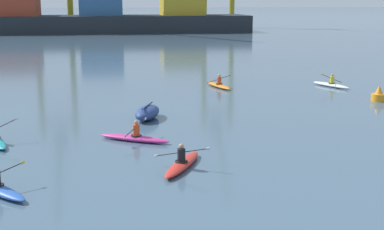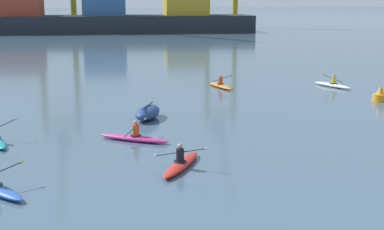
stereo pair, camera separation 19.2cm
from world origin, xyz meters
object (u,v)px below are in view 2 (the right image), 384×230
(capsized_dinghy, at_px, (148,113))
(kayak_orange, at_px, (220,85))
(channel_buoy, at_px, (380,96))
(kayak_white, at_px, (332,85))
(kayak_red, at_px, (181,163))
(kayak_magenta, at_px, (134,137))
(container_barge, at_px, (104,18))

(capsized_dinghy, distance_m, kayak_orange, 11.14)
(channel_buoy, height_order, kayak_white, kayak_white)
(capsized_dinghy, distance_m, kayak_red, 8.48)
(kayak_magenta, distance_m, kayak_orange, 15.39)
(kayak_orange, relative_size, kayak_red, 1.04)
(container_barge, bearing_deg, kayak_orange, -82.20)
(capsized_dinghy, height_order, channel_buoy, channel_buoy)
(container_barge, height_order, kayak_magenta, container_barge)
(container_barge, height_order, kayak_white, container_barge)
(container_barge, relative_size, kayak_orange, 16.11)
(capsized_dinghy, xyz_separation_m, kayak_orange, (5.79, 9.52, -0.18))
(capsized_dinghy, xyz_separation_m, kayak_magenta, (-0.89, -4.34, -0.18))
(container_barge, distance_m, kayak_orange, 66.53)
(channel_buoy, relative_size, kayak_orange, 0.29)
(container_barge, distance_m, channel_buoy, 74.68)
(capsized_dinghy, bearing_deg, container_barge, 92.46)
(container_barge, bearing_deg, kayak_white, -75.67)
(kayak_magenta, height_order, kayak_red, same)
(container_barge, height_order, capsized_dinghy, container_barge)
(container_barge, xyz_separation_m, capsized_dinghy, (3.24, -75.39, -2.33))
(kayak_magenta, bearing_deg, kayak_orange, 64.30)
(kayak_orange, bearing_deg, kayak_magenta, -115.70)
(channel_buoy, height_order, kayak_orange, channel_buoy)
(channel_buoy, height_order, kayak_red, channel_buoy)
(kayak_magenta, xyz_separation_m, kayak_red, (1.58, -4.11, 0.00))
(channel_buoy, relative_size, kayak_red, 0.30)
(capsized_dinghy, xyz_separation_m, kayak_red, (0.69, -8.45, -0.18))
(channel_buoy, relative_size, kayak_magenta, 0.31)
(channel_buoy, relative_size, kayak_white, 0.30)
(kayak_magenta, bearing_deg, kayak_red, -69.03)
(kayak_red, bearing_deg, kayak_white, 52.28)
(kayak_red, bearing_deg, kayak_orange, 74.17)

